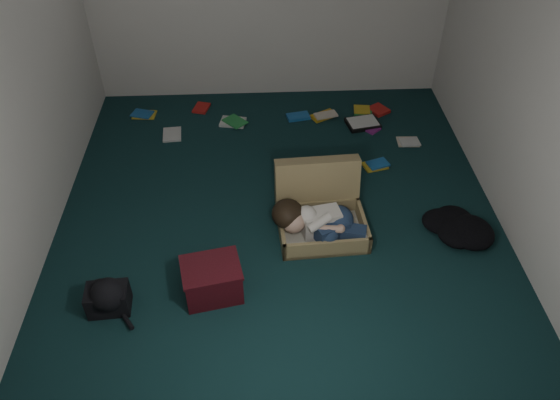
{
  "coord_description": "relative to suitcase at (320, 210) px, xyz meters",
  "views": [
    {
      "loc": [
        -0.17,
        -3.64,
        3.42
      ],
      "look_at": [
        0.0,
        -0.15,
        0.35
      ],
      "focal_mm": 35.0,
      "sensor_mm": 36.0,
      "label": 1
    }
  ],
  "objects": [
    {
      "name": "wall_front",
      "position": [
        -0.36,
        -2.16,
        1.13
      ],
      "size": [
        4.5,
        0.0,
        4.5
      ],
      "primitive_type": "plane",
      "rotation": [
        -1.57,
        0.0,
        0.0
      ],
      "color": "silver",
      "rests_on": "ground"
    },
    {
      "name": "maroon_bin",
      "position": [
        -0.92,
        -0.76,
        -0.01
      ],
      "size": [
        0.51,
        0.44,
        0.31
      ],
      "rotation": [
        0.0,
        0.0,
        0.19
      ],
      "color": "#410D14",
      "rests_on": "floor"
    },
    {
      "name": "book_scatter",
      "position": [
        -0.1,
        1.61,
        -0.16
      ],
      "size": [
        3.13,
        1.46,
        0.02
      ],
      "color": "gold",
      "rests_on": "floor"
    },
    {
      "name": "floor",
      "position": [
        -0.36,
        0.09,
        -0.17
      ],
      "size": [
        4.5,
        4.5,
        0.0
      ],
      "primitive_type": "plane",
      "color": "#0F2B2D",
      "rests_on": "ground"
    },
    {
      "name": "person",
      "position": [
        -0.04,
        -0.19,
        0.04
      ],
      "size": [
        0.83,
        0.39,
        0.34
      ],
      "rotation": [
        0.0,
        0.0,
        0.06
      ],
      "color": "silver",
      "rests_on": "suitcase"
    },
    {
      "name": "wall_right",
      "position": [
        1.64,
        0.09,
        1.13
      ],
      "size": [
        0.0,
        4.5,
        4.5
      ],
      "primitive_type": "plane",
      "rotation": [
        1.57,
        0.0,
        -1.57
      ],
      "color": "silver",
      "rests_on": "ground"
    },
    {
      "name": "wall_left",
      "position": [
        -2.36,
        0.09,
        1.13
      ],
      "size": [
        0.0,
        4.5,
        4.5
      ],
      "primitive_type": "plane",
      "rotation": [
        1.57,
        0.0,
        1.57
      ],
      "color": "silver",
      "rests_on": "ground"
    },
    {
      "name": "paper_tray",
      "position": [
        0.65,
        1.57,
        -0.14
      ],
      "size": [
        0.4,
        0.33,
        0.05
      ],
      "rotation": [
        0.0,
        0.0,
        0.2
      ],
      "color": "black",
      "rests_on": "floor"
    },
    {
      "name": "suitcase",
      "position": [
        0.0,
        0.0,
        0.0
      ],
      "size": [
        0.8,
        0.78,
        0.56
      ],
      "rotation": [
        0.0,
        0.0,
        0.06
      ],
      "color": "#A08A58",
      "rests_on": "floor"
    },
    {
      "name": "clothing_pile",
      "position": [
        1.23,
        -0.18,
        -0.09
      ],
      "size": [
        0.5,
        0.43,
        0.15
      ],
      "primitive_type": null,
      "rotation": [
        0.0,
        0.0,
        0.1
      ],
      "color": "black",
      "rests_on": "floor"
    },
    {
      "name": "backpack",
      "position": [
        -1.71,
        -0.86,
        -0.05
      ],
      "size": [
        0.41,
        0.34,
        0.24
      ],
      "primitive_type": null,
      "rotation": [
        0.0,
        0.0,
        0.07
      ],
      "color": "black",
      "rests_on": "floor"
    }
  ]
}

